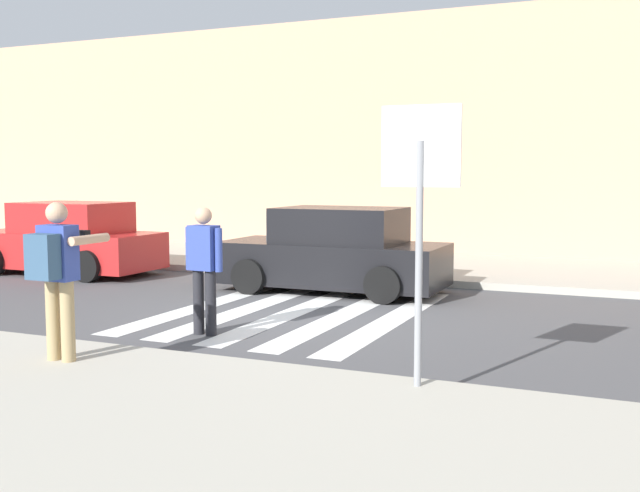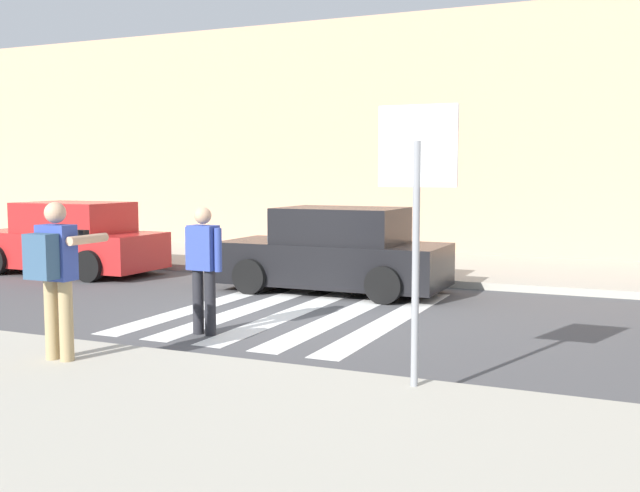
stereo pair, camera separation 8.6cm
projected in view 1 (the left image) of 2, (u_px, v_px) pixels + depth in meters
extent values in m
plane|color=#4C4C4F|center=(290.00, 314.00, 11.56)|extent=(120.00, 120.00, 0.00)
cube|color=#B2AD9E|center=(404.00, 266.00, 17.03)|extent=(60.00, 4.80, 0.14)
cube|color=tan|center=(452.00, 139.00, 20.75)|extent=(56.00, 4.00, 6.24)
cube|color=silver|center=(208.00, 305.00, 12.38)|extent=(0.44, 5.20, 0.01)
cube|color=silver|center=(250.00, 308.00, 12.06)|extent=(0.44, 5.20, 0.01)
cube|color=silver|center=(295.00, 312.00, 11.74)|extent=(0.44, 5.20, 0.01)
cube|color=silver|center=(342.00, 315.00, 11.43)|extent=(0.44, 5.20, 0.01)
cube|color=silver|center=(392.00, 320.00, 11.11)|extent=(0.44, 5.20, 0.01)
cylinder|color=gray|center=(419.00, 265.00, 7.06)|extent=(0.07, 0.07, 2.33)
cube|color=white|center=(421.00, 146.00, 6.96)|extent=(0.76, 0.03, 0.76)
cube|color=red|center=(421.00, 146.00, 6.98)|extent=(0.66, 0.02, 0.66)
cylinder|color=tan|center=(53.00, 320.00, 8.14)|extent=(0.15, 0.15, 0.88)
cylinder|color=tan|center=(68.00, 321.00, 8.06)|extent=(0.15, 0.15, 0.88)
cube|color=#33479E|center=(58.00, 253.00, 8.03)|extent=(0.38, 0.25, 0.60)
sphere|color=tan|center=(57.00, 213.00, 7.99)|extent=(0.23, 0.23, 0.23)
cylinder|color=tan|center=(54.00, 238.00, 8.31)|extent=(0.11, 0.58, 0.10)
cylinder|color=tan|center=(89.00, 239.00, 8.13)|extent=(0.11, 0.58, 0.10)
cube|color=black|center=(83.00, 235.00, 8.38)|extent=(0.14, 0.10, 0.10)
cube|color=#335170|center=(43.00, 257.00, 7.82)|extent=(0.32, 0.21, 0.48)
cylinder|color=#232328|center=(199.00, 302.00, 10.10)|extent=(0.15, 0.15, 0.88)
cylinder|color=#232328|center=(211.00, 303.00, 10.00)|extent=(0.15, 0.15, 0.88)
cube|color=#33479E|center=(204.00, 248.00, 9.98)|extent=(0.40, 0.27, 0.60)
sphere|color=tan|center=(203.00, 216.00, 9.94)|extent=(0.23, 0.23, 0.23)
cylinder|color=#33479E|center=(189.00, 248.00, 10.09)|extent=(0.10, 0.10, 0.58)
cylinder|color=#33479E|center=(219.00, 250.00, 9.87)|extent=(0.10, 0.10, 0.58)
cube|color=red|center=(67.00, 249.00, 16.17)|extent=(4.10, 1.70, 0.76)
cube|color=red|center=(72.00, 217.00, 16.04)|extent=(2.20, 1.56, 0.64)
cube|color=slate|center=(34.00, 216.00, 16.47)|extent=(0.10, 1.50, 0.54)
cube|color=slate|center=(108.00, 218.00, 15.66)|extent=(0.10, 1.50, 0.51)
cylinder|color=black|center=(51.00, 253.00, 17.47)|extent=(0.64, 0.22, 0.64)
cylinder|color=black|center=(87.00, 266.00, 14.91)|extent=(0.64, 0.22, 0.64)
cylinder|color=black|center=(140.00, 258.00, 16.46)|extent=(0.64, 0.22, 0.64)
cube|color=black|center=(332.00, 263.00, 13.70)|extent=(4.10, 1.70, 0.76)
cube|color=black|center=(340.00, 225.00, 13.58)|extent=(2.20, 1.56, 0.64)
cube|color=slate|center=(287.00, 224.00, 14.00)|extent=(0.10, 1.50, 0.54)
cube|color=slate|center=(391.00, 227.00, 13.19)|extent=(0.10, 1.50, 0.51)
cylinder|color=black|center=(249.00, 276.00, 13.45)|extent=(0.64, 0.22, 0.64)
cylinder|color=black|center=(290.00, 266.00, 15.00)|extent=(0.64, 0.22, 0.64)
cylinder|color=black|center=(383.00, 285.00, 12.44)|extent=(0.64, 0.22, 0.64)
cylinder|color=black|center=(412.00, 272.00, 14.00)|extent=(0.64, 0.22, 0.64)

